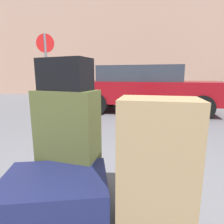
{
  "coord_description": "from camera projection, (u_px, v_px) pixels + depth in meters",
  "views": [
    {
      "loc": [
        0.19,
        -1.01,
        1.12
      ],
      "look_at": [
        0.0,
        1.2,
        0.69
      ],
      "focal_mm": 29.63,
      "sensor_mm": 36.0,
      "label": 1
    }
  ],
  "objects": [
    {
      "name": "suitcase_navy_front_left",
      "position": [
        55.0,
        193.0,
        1.08
      ],
      "size": [
        0.67,
        0.54,
        0.21
      ],
      "primitive_type": "cube",
      "rotation": [
        0.0,
        0.0,
        0.2
      ],
      "color": "#191E47",
      "rests_on": "luggage_cart"
    },
    {
      "name": "bollard_kerb_near",
      "position": [
        180.0,
        93.0,
        8.61
      ],
      "size": [
        0.26,
        0.26,
        0.68
      ],
      "primitive_type": "cylinder",
      "color": "#383838",
      "rests_on": "ground_plane"
    },
    {
      "name": "parked_car",
      "position": [
        146.0,
        88.0,
        5.82
      ],
      "size": [
        4.52,
        2.42,
        1.42
      ],
      "color": "maroon",
      "rests_on": "ground_plane"
    },
    {
      "name": "luggage_cart",
      "position": [
        96.0,
        214.0,
        1.17
      ],
      "size": [
        1.11,
        0.77,
        0.34
      ],
      "color": "#4C4C51",
      "rests_on": "ground_plane"
    },
    {
      "name": "suitcase_tan_center",
      "position": [
        156.0,
        165.0,
        0.93
      ],
      "size": [
        0.4,
        0.29,
        0.68
      ],
      "primitive_type": "cube",
      "rotation": [
        0.0,
        0.0,
        -0.12
      ],
      "color": "#9E7F56",
      "rests_on": "luggage_cart"
    },
    {
      "name": "building_facade_brick",
      "position": [
        160.0,
        20.0,
        10.76
      ],
      "size": [
        24.0,
        1.2,
        8.69
      ],
      "primitive_type": "cube",
      "color": "tan",
      "rests_on": "ground_plane"
    },
    {
      "name": "suitcase_olive_front_right",
      "position": [
        68.0,
        139.0,
        1.32
      ],
      "size": [
        0.46,
        0.31,
        0.69
      ],
      "primitive_type": "cube",
      "rotation": [
        0.0,
        0.0,
        -0.21
      ],
      "color": "#4C5128",
      "rests_on": "luggage_cart"
    },
    {
      "name": "no_parking_sign",
      "position": [
        47.0,
        66.0,
        5.14
      ],
      "size": [
        0.5,
        0.07,
        2.25
      ],
      "color": "slate",
      "rests_on": "ground_plane"
    },
    {
      "name": "bollard_kerb_mid",
      "position": [
        213.0,
        93.0,
        8.49
      ],
      "size": [
        0.26,
        0.26,
        0.68
      ],
      "primitive_type": "cylinder",
      "color": "#383838",
      "rests_on": "ground_plane"
    },
    {
      "name": "duffel_bag_black_topmost_pile",
      "position": [
        65.0,
        74.0,
        1.23
      ],
      "size": [
        0.38,
        0.28,
        0.21
      ],
      "primitive_type": "cube",
      "rotation": [
        0.0,
        0.0,
        -0.3
      ],
      "color": "black",
      "rests_on": "suitcase_olive_front_right"
    }
  ]
}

